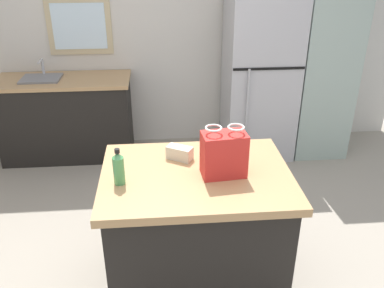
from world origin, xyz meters
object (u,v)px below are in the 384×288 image
(ear_defenders, at_px, (228,147))
(refrigerator, at_px, (259,78))
(shopping_bag, at_px, (224,154))
(bottle, at_px, (119,168))
(tall_cabinet, at_px, (323,61))
(kitchen_island, at_px, (196,231))
(small_box, at_px, (180,153))

(ear_defenders, bearing_deg, refrigerator, 70.02)
(shopping_bag, distance_m, bottle, 0.63)
(tall_cabinet, bearing_deg, kitchen_island, -127.65)
(refrigerator, xyz_separation_m, bottle, (-1.34, -2.11, 0.15))
(kitchen_island, relative_size, tall_cabinet, 0.56)
(shopping_bag, bearing_deg, refrigerator, 70.73)
(ear_defenders, bearing_deg, small_box, -164.27)
(refrigerator, relative_size, small_box, 10.43)
(kitchen_island, relative_size, shopping_bag, 3.68)
(small_box, xyz_separation_m, ear_defenders, (0.34, 0.10, -0.02))
(kitchen_island, xyz_separation_m, refrigerator, (0.88, 2.03, 0.40))
(bottle, bearing_deg, tall_cabinet, 46.18)
(tall_cabinet, distance_m, small_box, 2.48)
(tall_cabinet, xyz_separation_m, small_box, (-1.66, -1.84, -0.09))
(shopping_bag, bearing_deg, tall_cabinet, 55.75)
(shopping_bag, xyz_separation_m, ear_defenders, (0.09, 0.32, -0.12))
(small_box, distance_m, ear_defenders, 0.35)
(bottle, relative_size, ear_defenders, 1.10)
(kitchen_island, bearing_deg, ear_defenders, 48.84)
(shopping_bag, relative_size, small_box, 1.93)
(refrigerator, bearing_deg, ear_defenders, -109.98)
(small_box, height_order, ear_defenders, small_box)
(kitchen_island, distance_m, ear_defenders, 0.61)
(refrigerator, bearing_deg, small_box, -117.88)
(kitchen_island, height_order, tall_cabinet, tall_cabinet)
(bottle, bearing_deg, small_box, 36.19)
(ear_defenders, bearing_deg, shopping_bag, -105.20)
(small_box, relative_size, ear_defenders, 0.80)
(tall_cabinet, bearing_deg, small_box, -131.98)
(bottle, bearing_deg, shopping_bag, 4.66)
(tall_cabinet, height_order, small_box, tall_cabinet)
(refrigerator, distance_m, ear_defenders, 1.86)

